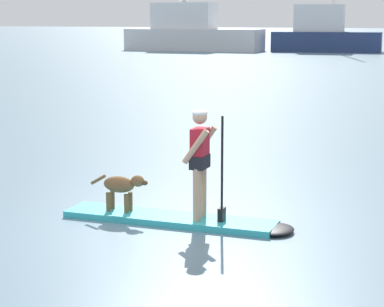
{
  "coord_description": "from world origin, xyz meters",
  "views": [
    {
      "loc": [
        4.16,
        -10.14,
        3.12
      ],
      "look_at": [
        0.0,
        1.0,
        0.9
      ],
      "focal_mm": 68.8,
      "sensor_mm": 36.0,
      "label": 1
    }
  ],
  "objects_px": {
    "moored_boat_port": "(324,34)",
    "paddleboard": "(183,220)",
    "moored_boat_far_port": "(191,33)",
    "person_paddler": "(201,156)",
    "dog": "(122,186)"
  },
  "relations": [
    {
      "from": "moored_boat_port",
      "to": "paddleboard",
      "type": "bearing_deg",
      "value": -81.68
    },
    {
      "from": "moored_boat_far_port",
      "to": "person_paddler",
      "type": "bearing_deg",
      "value": -69.31
    },
    {
      "from": "paddleboard",
      "to": "dog",
      "type": "xyz_separation_m",
      "value": [
        -1.03,
        -0.01,
        0.45
      ]
    },
    {
      "from": "moored_boat_far_port",
      "to": "moored_boat_port",
      "type": "distance_m",
      "value": 12.25
    },
    {
      "from": "paddleboard",
      "to": "person_paddler",
      "type": "xyz_separation_m",
      "value": [
        0.28,
        0.0,
        1.01
      ]
    },
    {
      "from": "person_paddler",
      "to": "dog",
      "type": "distance_m",
      "value": 1.43
    },
    {
      "from": "dog",
      "to": "person_paddler",
      "type": "bearing_deg",
      "value": 0.45
    },
    {
      "from": "dog",
      "to": "paddleboard",
      "type": "bearing_deg",
      "value": 0.45
    },
    {
      "from": "dog",
      "to": "moored_boat_port",
      "type": "bearing_deg",
      "value": 97.3
    },
    {
      "from": "paddleboard",
      "to": "person_paddler",
      "type": "relative_size",
      "value": 2.16
    },
    {
      "from": "person_paddler",
      "to": "moored_boat_far_port",
      "type": "height_order",
      "value": "moored_boat_far_port"
    },
    {
      "from": "paddleboard",
      "to": "person_paddler",
      "type": "bearing_deg",
      "value": 0.45
    },
    {
      "from": "person_paddler",
      "to": "dog",
      "type": "height_order",
      "value": "person_paddler"
    },
    {
      "from": "person_paddler",
      "to": "moored_boat_far_port",
      "type": "xyz_separation_m",
      "value": [
        -20.67,
        54.74,
        0.58
      ]
    },
    {
      "from": "person_paddler",
      "to": "moored_boat_port",
      "type": "relative_size",
      "value": 0.13
    }
  ]
}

